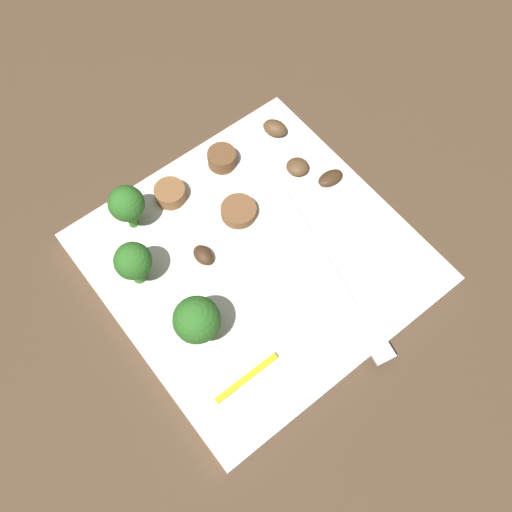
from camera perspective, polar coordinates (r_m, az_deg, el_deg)
The scene contains 14 objects.
ground_plane at distance 0.52m, azimuth -0.00°, elevation -0.69°, with size 1.40×1.40×0.00m, color #4C3826.
plate at distance 0.52m, azimuth -0.00°, elevation -0.35°, with size 0.25×0.25×0.01m, color white.
fork at distance 0.50m, azimuth 8.05°, elevation -2.60°, with size 0.18×0.05×0.00m.
broccoli_floret_0 at distance 0.45m, azimuth -5.74°, elevation -6.20°, with size 0.04×0.04×0.05m.
broccoli_floret_1 at distance 0.51m, azimuth -12.41°, elevation 4.91°, with size 0.03×0.03×0.05m.
broccoli_floret_2 at distance 0.48m, azimuth -11.78°, elevation -0.57°, with size 0.03×0.03×0.05m.
sausage_slice_0 at distance 0.54m, azimuth -8.30°, elevation 6.01°, with size 0.03×0.03×0.01m, color brown.
sausage_slice_1 at distance 0.55m, azimuth -3.32°, elevation 9.41°, with size 0.03×0.03×0.02m, color brown.
sausage_slice_2 at distance 0.53m, azimuth -1.69°, elevation 4.36°, with size 0.03×0.03×0.01m, color brown.
mushroom_0 at distance 0.55m, azimuth 4.04°, elevation 8.61°, with size 0.02×0.02×0.01m, color brown.
mushroom_1 at distance 0.51m, azimuth -5.12°, elevation 0.10°, with size 0.02×0.01×0.01m, color #422B19.
mushroom_2 at distance 0.58m, azimuth 1.84°, elevation 12.27°, with size 0.02×0.02×0.01m, color brown.
mushroom_3 at distance 0.55m, azimuth 7.22°, elevation 7.50°, with size 0.03×0.01×0.01m, color #422B19.
pepper_strip_0 at distance 0.47m, azimuth -0.91°, elevation -11.73°, with size 0.06×0.00×0.00m, color yellow.
Camera 1 is at (0.18, -0.14, 0.47)m, focal length 41.34 mm.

